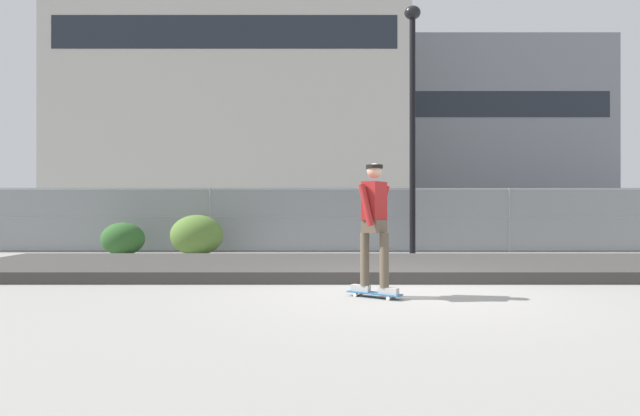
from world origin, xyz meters
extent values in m
plane|color=gray|center=(0.00, 0.00, 0.00)|extent=(120.00, 120.00, 0.00)
cube|color=#3D3A38|center=(0.00, 2.55, 0.10)|extent=(16.10, 3.56, 0.20)
cube|color=#2D608C|center=(-0.38, -0.43, 0.06)|extent=(0.78, 0.61, 0.02)
cylinder|color=silver|center=(-0.11, -0.50, 0.03)|extent=(0.06, 0.05, 0.05)
cylinder|color=silver|center=(-0.21, -0.65, 0.03)|extent=(0.06, 0.05, 0.05)
cylinder|color=silver|center=(-0.54, -0.21, 0.03)|extent=(0.06, 0.05, 0.05)
cylinder|color=silver|center=(-0.64, -0.36, 0.03)|extent=(0.06, 0.05, 0.05)
cube|color=#99999E|center=(-0.16, -0.57, 0.05)|extent=(0.12, 0.14, 0.01)
cube|color=#99999E|center=(-0.59, -0.29, 0.05)|extent=(0.12, 0.14, 0.01)
cube|color=#B2ADA8|center=(-0.19, -0.55, 0.12)|extent=(0.29, 0.24, 0.09)
cube|color=#B2ADA8|center=(-0.56, -0.31, 0.12)|extent=(0.29, 0.24, 0.09)
cylinder|color=brown|center=(-0.25, -0.51, 0.54)|extent=(0.13, 0.13, 0.76)
cylinder|color=brown|center=(-0.50, -0.34, 0.54)|extent=(0.13, 0.13, 0.76)
cube|color=brown|center=(-0.38, -0.43, 1.01)|extent=(0.39, 0.42, 0.18)
cube|color=maroon|center=(-0.38, -0.43, 1.37)|extent=(0.39, 0.44, 0.54)
cylinder|color=maroon|center=(-0.24, -0.23, 1.31)|extent=(0.24, 0.20, 0.58)
cylinder|color=maroon|center=(-0.51, -0.63, 1.31)|extent=(0.24, 0.20, 0.58)
sphere|color=tan|center=(-0.38, -0.43, 1.79)|extent=(0.21, 0.21, 0.21)
cylinder|color=black|center=(-0.38, -0.43, 1.85)|extent=(0.24, 0.24, 0.05)
cylinder|color=gray|center=(-4.32, 7.02, 0.93)|extent=(0.06, 0.06, 1.85)
cylinder|color=gray|center=(4.32, 7.02, 0.93)|extent=(0.06, 0.06, 1.85)
cylinder|color=gray|center=(0.00, 7.02, 1.81)|extent=(25.92, 0.04, 0.04)
cylinder|color=gray|center=(0.00, 7.02, 1.02)|extent=(25.92, 0.04, 0.04)
cylinder|color=gray|center=(0.00, 7.02, 0.06)|extent=(25.92, 0.04, 0.04)
cube|color=gray|center=(0.00, 7.02, 0.93)|extent=(25.92, 0.01, 1.85)
cylinder|color=black|center=(1.37, 6.19, 3.20)|extent=(0.16, 0.16, 6.41)
ellipsoid|color=black|center=(1.37, 6.19, 6.59)|extent=(0.44, 0.44, 0.36)
cube|color=maroon|center=(-4.09, 10.63, 0.67)|extent=(4.42, 1.84, 0.70)
cube|color=#23282D|center=(-4.29, 10.63, 1.34)|extent=(2.22, 1.62, 0.64)
cylinder|color=black|center=(-2.74, 11.50, 0.32)|extent=(0.64, 0.25, 0.64)
cylinder|color=black|center=(-2.72, 9.79, 0.32)|extent=(0.64, 0.25, 0.64)
cylinder|color=black|center=(-5.46, 11.47, 0.32)|extent=(0.64, 0.25, 0.64)
cylinder|color=black|center=(-5.45, 9.77, 0.32)|extent=(0.64, 0.25, 0.64)
cube|color=#474C54|center=(1.76, 10.45, 0.67)|extent=(4.49, 2.05, 0.70)
cube|color=#23282D|center=(1.56, 10.46, 1.34)|extent=(2.29, 1.72, 0.64)
cylinder|color=black|center=(3.17, 11.23, 0.32)|extent=(0.65, 0.28, 0.64)
cylinder|color=black|center=(3.07, 9.52, 0.32)|extent=(0.65, 0.28, 0.64)
cylinder|color=black|center=(0.45, 11.38, 0.32)|extent=(0.65, 0.28, 0.64)
cylinder|color=black|center=(0.35, 9.67, 0.32)|extent=(0.65, 0.28, 0.64)
cube|color=#B2AFA8|center=(-8.28, 35.45, 11.63)|extent=(28.04, 10.67, 23.26)
cube|color=#1E232B|center=(-8.28, 30.10, 14.42)|extent=(25.80, 0.04, 2.50)
cube|color=slate|center=(14.64, 45.94, 9.06)|extent=(25.99, 10.27, 18.12)
cube|color=#1E232B|center=(14.64, 40.78, 11.24)|extent=(23.91, 0.04, 2.50)
ellipsoid|color=#2D5B28|center=(-6.41, 5.94, 0.44)|extent=(1.15, 0.94, 0.89)
ellipsoid|color=#567A33|center=(-4.44, 5.96, 0.54)|extent=(1.41, 1.15, 1.09)
camera|label=1|loc=(-1.14, -7.57, 1.26)|focal=28.43mm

